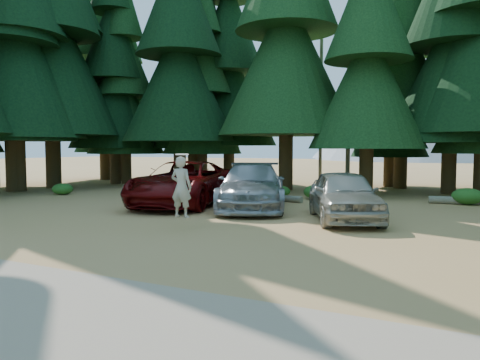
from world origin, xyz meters
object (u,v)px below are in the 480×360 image
(frisbee_player, at_px, (181,187))
(red_pickup, at_px, (184,183))
(log_left, at_px, (208,192))
(silver_minivan_right, at_px, (344,195))
(silver_minivan_center, at_px, (252,186))
(log_mid, at_px, (268,197))

(frisbee_player, bearing_deg, red_pickup, -61.27)
(log_left, bearing_deg, red_pickup, -107.27)
(red_pickup, bearing_deg, silver_minivan_right, -19.59)
(silver_minivan_center, xyz_separation_m, frisbee_player, (0.15, -5.01, 0.36))
(silver_minivan_center, relative_size, silver_minivan_right, 1.26)
(red_pickup, height_order, frisbee_player, frisbee_player)
(silver_minivan_right, relative_size, frisbee_player, 2.63)
(silver_minivan_right, bearing_deg, silver_minivan_center, 137.28)
(frisbee_player, xyz_separation_m, log_mid, (-0.70, 7.80, -1.07))
(red_pickup, xyz_separation_m, log_left, (-1.12, 3.84, -0.72))
(red_pickup, height_order, log_mid, red_pickup)
(silver_minivan_center, height_order, log_mid, silver_minivan_center)
(frisbee_player, relative_size, log_mid, 0.52)
(frisbee_player, height_order, log_mid, frisbee_player)
(silver_minivan_center, xyz_separation_m, silver_minivan_right, (3.80, -1.26, -0.06))
(red_pickup, height_order, silver_minivan_right, red_pickup)
(log_left, height_order, log_mid, log_left)
(red_pickup, distance_m, log_mid, 3.92)
(silver_minivan_center, distance_m, silver_minivan_right, 4.00)
(silver_minivan_right, bearing_deg, log_left, 123.87)
(red_pickup, distance_m, silver_minivan_center, 2.87)
(silver_minivan_center, height_order, log_left, silver_minivan_center)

